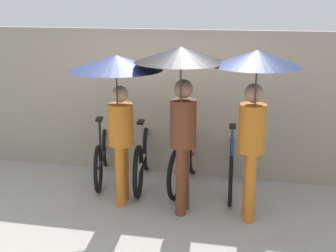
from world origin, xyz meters
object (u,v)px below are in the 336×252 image
at_px(parked_bicycle_2, 187,161).
at_px(pedestrian_leading, 118,85).
at_px(parked_bicycle_3, 231,165).
at_px(pedestrian_center, 182,83).
at_px(parked_bicycle_1, 143,158).
at_px(pedestrian_trailing, 255,89).
at_px(parked_bicycle_0, 102,155).

xyz_separation_m(parked_bicycle_2, pedestrian_leading, (-0.71, -0.87, 1.23)).
distance_m(parked_bicycle_2, parked_bicycle_3, 0.64).
bearing_deg(parked_bicycle_3, pedestrian_center, 146.44).
distance_m(parked_bicycle_1, pedestrian_trailing, 2.23).
bearing_deg(pedestrian_trailing, pedestrian_leading, -11.73).
bearing_deg(pedestrian_leading, parked_bicycle_1, -98.16).
height_order(parked_bicycle_0, pedestrian_trailing, pedestrian_trailing).
height_order(parked_bicycle_1, parked_bicycle_2, parked_bicycle_2).
height_order(parked_bicycle_0, pedestrian_leading, pedestrian_leading).
xyz_separation_m(parked_bicycle_3, pedestrian_trailing, (0.30, -0.96, 1.28)).
relative_size(parked_bicycle_0, parked_bicycle_3, 0.98).
distance_m(parked_bicycle_0, pedestrian_trailing, 2.75).
bearing_deg(pedestrian_leading, parked_bicycle_2, -132.69).
height_order(parked_bicycle_1, pedestrian_center, pedestrian_center).
relative_size(pedestrian_center, pedestrian_trailing, 1.01).
distance_m(parked_bicycle_1, pedestrian_leading, 1.49).
height_order(parked_bicycle_2, parked_bicycle_3, parked_bicycle_3).
height_order(parked_bicycle_0, parked_bicycle_1, parked_bicycle_0).
bearing_deg(parked_bicycle_2, pedestrian_trailing, -129.98).
xyz_separation_m(parked_bicycle_0, parked_bicycle_2, (1.28, -0.02, 0.02)).
relative_size(parked_bicycle_0, parked_bicycle_1, 0.95).
bearing_deg(parked_bicycle_2, pedestrian_leading, 146.09).
distance_m(parked_bicycle_0, parked_bicycle_1, 0.64).
bearing_deg(pedestrian_trailing, pedestrian_center, -8.38).
bearing_deg(parked_bicycle_3, parked_bicycle_0, 85.10).
relative_size(parked_bicycle_0, pedestrian_leading, 0.85).
bearing_deg(pedestrian_trailing, parked_bicycle_3, -80.74).
bearing_deg(parked_bicycle_0, pedestrian_leading, -161.14).
distance_m(pedestrian_center, pedestrian_trailing, 0.84).
height_order(pedestrian_leading, pedestrian_trailing, pedestrian_trailing).
relative_size(parked_bicycle_1, parked_bicycle_2, 1.03).
height_order(parked_bicycle_0, parked_bicycle_2, parked_bicycle_2).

